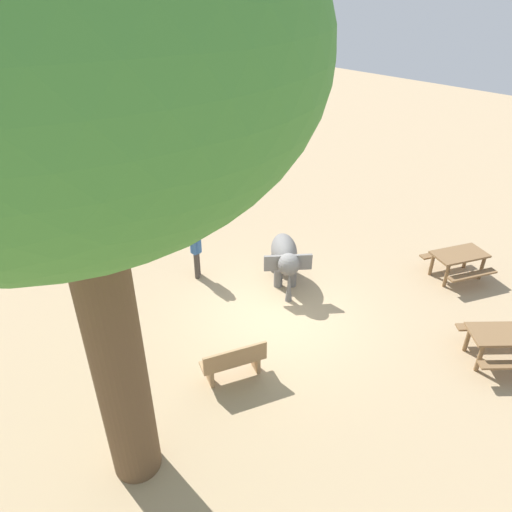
# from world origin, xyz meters

# --- Properties ---
(ground_plane) EXTENTS (60.00, 60.00, 0.00)m
(ground_plane) POSITION_xyz_m (0.00, 0.00, 0.00)
(ground_plane) COLOR tan
(elephant) EXTENTS (1.72, 1.80, 1.31)m
(elephant) POSITION_xyz_m (1.16, 0.94, 0.84)
(elephant) COLOR slate
(elephant) RESTS_ON ground_plane
(person_handler) EXTENTS (0.39, 0.38, 1.62)m
(person_handler) POSITION_xyz_m (-0.44, 2.85, 0.95)
(person_handler) COLOR #3F3833
(person_handler) RESTS_ON ground_plane
(shade_tree_main) EXTENTS (6.16, 5.65, 8.99)m
(shade_tree_main) POSITION_xyz_m (-4.91, -1.29, 6.72)
(shade_tree_main) COLOR brown
(shade_tree_main) RESTS_ON ground_plane
(wooden_bench) EXTENTS (1.45, 0.87, 0.88)m
(wooden_bench) POSITION_xyz_m (-2.28, -0.89, 0.47)
(wooden_bench) COLOR #9E7A51
(wooden_bench) RESTS_ON ground_plane
(picnic_table_near) EXTENTS (2.11, 2.10, 0.78)m
(picnic_table_near) POSITION_xyz_m (2.41, -4.54, 0.59)
(picnic_table_near) COLOR brown
(picnic_table_near) RESTS_ON ground_plane
(picnic_table_far) EXTENTS (1.98, 1.97, 0.78)m
(picnic_table_far) POSITION_xyz_m (4.94, -2.24, 0.59)
(picnic_table_far) COLOR brown
(picnic_table_far) RESTS_ON ground_plane
(market_stall_red) EXTENTS (2.50, 2.50, 2.52)m
(market_stall_red) POSITION_xyz_m (-1.45, 9.86, 1.14)
(market_stall_red) COLOR #59514C
(market_stall_red) RESTS_ON ground_plane
(market_stall_blue) EXTENTS (2.50, 2.50, 2.52)m
(market_stall_blue) POSITION_xyz_m (1.15, 9.86, 1.14)
(market_stall_blue) COLOR #59514C
(market_stall_blue) RESTS_ON ground_plane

